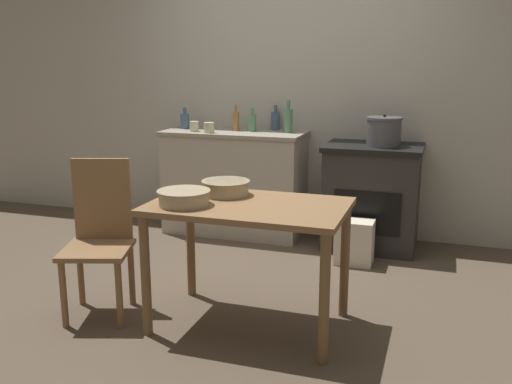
{
  "coord_description": "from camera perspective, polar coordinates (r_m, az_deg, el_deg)",
  "views": [
    {
      "loc": [
        1.3,
        -3.47,
        1.56
      ],
      "look_at": [
        0.0,
        0.41,
        0.61
      ],
      "focal_mm": 40.0,
      "sensor_mm": 36.0,
      "label": 1
    }
  ],
  "objects": [
    {
      "name": "ground_plane",
      "position": [
        4.02,
        -1.87,
        -9.75
      ],
      "size": [
        14.0,
        14.0,
        0.0
      ],
      "primitive_type": "plane",
      "color": "brown"
    },
    {
      "name": "mixing_bowl_small",
      "position": [
        3.48,
        -3.04,
        0.5
      ],
      "size": [
        0.3,
        0.3,
        0.09
      ],
      "color": "tan",
      "rests_on": "work_table"
    },
    {
      "name": "bottle_center_left",
      "position": [
        5.11,
        -0.4,
        6.98
      ],
      "size": [
        0.07,
        0.07,
        0.2
      ],
      "color": "#517F5B",
      "rests_on": "counter_cabinet"
    },
    {
      "name": "cup_mid_right",
      "position": [
        5.13,
        -6.2,
        6.55
      ],
      "size": [
        0.08,
        0.08,
        0.09
      ],
      "primitive_type": "cylinder",
      "color": "beige",
      "rests_on": "counter_cabinet"
    },
    {
      "name": "flour_sack",
      "position": [
        4.53,
        9.81,
        -4.95
      ],
      "size": [
        0.29,
        0.2,
        0.35
      ],
      "primitive_type": "cube",
      "color": "beige",
      "rests_on": "ground_plane"
    },
    {
      "name": "stock_pot",
      "position": [
        4.75,
        12.66,
        5.93
      ],
      "size": [
        0.29,
        0.29,
        0.26
      ],
      "color": "#4C4C51",
      "rests_on": "stove"
    },
    {
      "name": "bottle_far_left",
      "position": [
        5.2,
        1.96,
        7.17
      ],
      "size": [
        0.08,
        0.08,
        0.23
      ],
      "color": "#3D5675",
      "rests_on": "counter_cabinet"
    },
    {
      "name": "bottle_mid_left",
      "position": [
        5.35,
        -7.12,
        7.11
      ],
      "size": [
        0.08,
        0.08,
        0.19
      ],
      "color": "#3D5675",
      "rests_on": "counter_cabinet"
    },
    {
      "name": "bottle_left",
      "position": [
        5.16,
        -2.03,
        7.15
      ],
      "size": [
        0.06,
        0.06,
        0.23
      ],
      "color": "olive",
      "rests_on": "counter_cabinet"
    },
    {
      "name": "bottle_center",
      "position": [
        5.02,
        3.24,
        7.2
      ],
      "size": [
        0.08,
        0.08,
        0.28
      ],
      "color": "#517F5B",
      "rests_on": "counter_cabinet"
    },
    {
      "name": "cup_center_right",
      "position": [
        5.01,
        -4.72,
        6.43
      ],
      "size": [
        0.09,
        0.09,
        0.09
      ],
      "primitive_type": "cylinder",
      "color": "beige",
      "rests_on": "counter_cabinet"
    },
    {
      "name": "stove",
      "position": [
        4.89,
        11.51,
        -0.41
      ],
      "size": [
        0.79,
        0.62,
        0.88
      ],
      "color": "#2D2B28",
      "rests_on": "ground_plane"
    },
    {
      "name": "work_table",
      "position": [
        3.31,
        -0.74,
        -3.0
      ],
      "size": [
        1.13,
        0.7,
        0.75
      ],
      "color": "olive",
      "rests_on": "ground_plane"
    },
    {
      "name": "mixing_bowl_large",
      "position": [
        3.26,
        -7.23,
        -0.48
      ],
      "size": [
        0.31,
        0.31,
        0.09
      ],
      "color": "tan",
      "rests_on": "work_table"
    },
    {
      "name": "chair",
      "position": [
        3.68,
        -15.37,
        -4.12
      ],
      "size": [
        0.5,
        0.5,
        0.96
      ],
      "rotation": [
        0.0,
        0.0,
        0.32
      ],
      "color": "olive",
      "rests_on": "ground_plane"
    },
    {
      "name": "wall_back",
      "position": [
        5.23,
        4.16,
        9.93
      ],
      "size": [
        8.0,
        0.07,
        2.55
      ],
      "color": "#B2AD9E",
      "rests_on": "ground_plane"
    },
    {
      "name": "counter_cabinet",
      "position": [
        5.2,
        -2.15,
        0.98
      ],
      "size": [
        1.28,
        0.56,
        0.94
      ],
      "color": "#B2A893",
      "rests_on": "ground_plane"
    }
  ]
}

